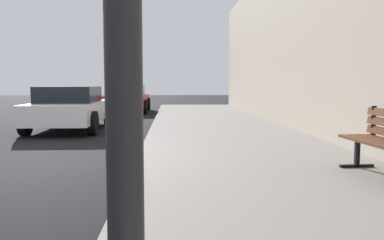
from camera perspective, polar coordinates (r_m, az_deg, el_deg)
The scene contains 4 objects.
ground_plane at distance 7.33m, azimuth -23.65°, elevation -5.89°, with size 80.00×80.00×0.00m, color black.
sidewalk at distance 6.99m, azimuth 8.84°, elevation -5.41°, with size 4.00×32.00×0.15m, color gray.
car_white at distance 12.19m, azimuth -16.93°, elevation 1.66°, with size 1.97×4.09×1.27m.
car_red at distance 19.07m, azimuth -9.17°, elevation 3.03°, with size 1.96×4.11×1.27m.
Camera 1 is at (2.58, -6.73, 1.36)m, focal length 37.36 mm.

